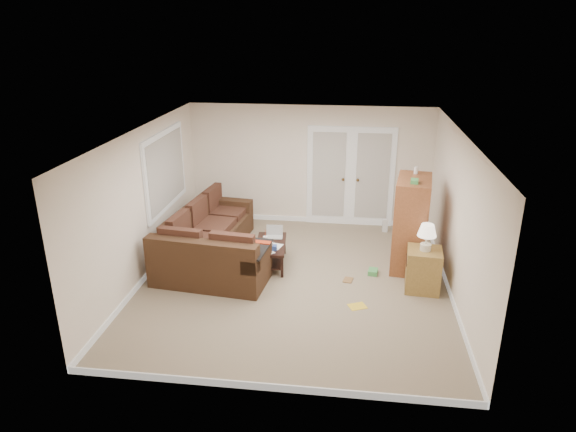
# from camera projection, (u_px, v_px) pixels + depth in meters

# --- Properties ---
(floor) EXTENTS (5.50, 5.50, 0.00)m
(floor) POSITION_uv_depth(u_px,v_px,m) (295.00, 281.00, 8.57)
(floor) COLOR gray
(floor) RESTS_ON ground
(ceiling) EXTENTS (5.00, 5.50, 0.02)m
(ceiling) POSITION_uv_depth(u_px,v_px,m) (295.00, 133.00, 7.68)
(ceiling) COLOR white
(ceiling) RESTS_ON wall_back
(wall_left) EXTENTS (0.02, 5.50, 2.50)m
(wall_left) POSITION_uv_depth(u_px,v_px,m) (144.00, 204.00, 8.42)
(wall_left) COLOR white
(wall_left) RESTS_ON floor
(wall_right) EXTENTS (0.02, 5.50, 2.50)m
(wall_right) POSITION_uv_depth(u_px,v_px,m) (457.00, 218.00, 7.83)
(wall_right) COLOR white
(wall_right) RESTS_ON floor
(wall_back) EXTENTS (5.00, 0.02, 2.50)m
(wall_back) POSITION_uv_depth(u_px,v_px,m) (310.00, 166.00, 10.67)
(wall_back) COLOR white
(wall_back) RESTS_ON floor
(wall_front) EXTENTS (5.00, 0.02, 2.50)m
(wall_front) POSITION_uv_depth(u_px,v_px,m) (267.00, 298.00, 5.57)
(wall_front) COLOR white
(wall_front) RESTS_ON floor
(baseboards) EXTENTS (5.00, 5.50, 0.10)m
(baseboards) POSITION_uv_depth(u_px,v_px,m) (295.00, 278.00, 8.55)
(baseboards) COLOR silver
(baseboards) RESTS_ON floor
(french_doors) EXTENTS (1.80, 0.05, 2.13)m
(french_doors) POSITION_uv_depth(u_px,v_px,m) (350.00, 177.00, 10.62)
(french_doors) COLOR silver
(french_doors) RESTS_ON floor
(window_left) EXTENTS (0.05, 1.92, 1.42)m
(window_left) POSITION_uv_depth(u_px,v_px,m) (166.00, 170.00, 9.23)
(window_left) COLOR silver
(window_left) RESTS_ON wall_left
(sectional_sofa) EXTENTS (1.98, 3.02, 0.88)m
(sectional_sofa) POSITION_uv_depth(u_px,v_px,m) (210.00, 245.00, 9.10)
(sectional_sofa) COLOR #3F2818
(sectional_sofa) RESTS_ON floor
(coffee_table) EXTENTS (0.60, 1.06, 0.69)m
(coffee_table) POSITION_uv_depth(u_px,v_px,m) (271.00, 253.00, 9.08)
(coffee_table) COLOR black
(coffee_table) RESTS_ON floor
(tv_armoire) EXTENTS (0.69, 1.07, 1.73)m
(tv_armoire) POSITION_uv_depth(u_px,v_px,m) (411.00, 223.00, 8.82)
(tv_armoire) COLOR brown
(tv_armoire) RESTS_ON floor
(side_cabinet) EXTENTS (0.58, 0.58, 1.13)m
(side_cabinet) POSITION_uv_depth(u_px,v_px,m) (423.00, 266.00, 8.17)
(side_cabinet) COLOR olive
(side_cabinet) RESTS_ON floor
(space_heater) EXTENTS (0.11, 0.10, 0.27)m
(space_heater) POSITION_uv_depth(u_px,v_px,m) (385.00, 225.00, 10.54)
(space_heater) COLOR white
(space_heater) RESTS_ON floor
(floor_magazine) EXTENTS (0.32, 0.29, 0.01)m
(floor_magazine) POSITION_uv_depth(u_px,v_px,m) (357.00, 306.00, 7.80)
(floor_magazine) COLOR yellow
(floor_magazine) RESTS_ON floor
(floor_greenbox) EXTENTS (0.18, 0.22, 0.08)m
(floor_greenbox) POSITION_uv_depth(u_px,v_px,m) (373.00, 272.00, 8.79)
(floor_greenbox) COLOR #479C4F
(floor_greenbox) RESTS_ON floor
(floor_book) EXTENTS (0.19, 0.23, 0.02)m
(floor_book) POSITION_uv_depth(u_px,v_px,m) (344.00, 279.00, 8.61)
(floor_book) COLOR brown
(floor_book) RESTS_ON floor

